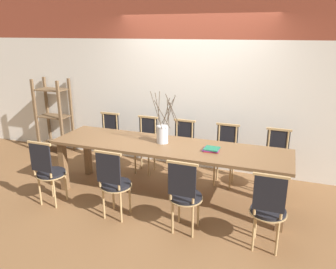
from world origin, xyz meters
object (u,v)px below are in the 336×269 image
object	(u,v)px
chair_far_center	(182,147)
shelving_rack	(54,116)
book_stack	(211,149)
vase_centerpiece	(163,133)
dining_table	(168,151)
chair_near_center	(185,194)

from	to	relation	value
chair_far_center	shelving_rack	world-z (taller)	shelving_rack
book_stack	vase_centerpiece	bearing A→B (deg)	173.23
dining_table	chair_near_center	xyz separation A→B (m)	(0.47, -0.73, -0.19)
vase_centerpiece	shelving_rack	world-z (taller)	vase_centerpiece
dining_table	chair_near_center	world-z (taller)	chair_near_center
dining_table	book_stack	xyz separation A→B (m)	(0.60, -0.02, 0.11)
chair_far_center	shelving_rack	size ratio (longest dim) A/B	0.65
chair_far_center	chair_near_center	bearing A→B (deg)	109.00
chair_near_center	book_stack	xyz separation A→B (m)	(0.13, 0.71, 0.30)
chair_near_center	vase_centerpiece	bearing A→B (deg)	125.85
chair_far_center	book_stack	bearing A→B (deg)	130.36
chair_near_center	chair_far_center	size ratio (longest dim) A/B	1.00
chair_far_center	shelving_rack	bearing A→B (deg)	-5.64
shelving_rack	vase_centerpiece	bearing A→B (deg)	-19.71
chair_far_center	book_stack	world-z (taller)	chair_far_center
chair_near_center	vase_centerpiece	size ratio (longest dim) A/B	1.28
dining_table	shelving_rack	size ratio (longest dim) A/B	2.28
vase_centerpiece	shelving_rack	size ratio (longest dim) A/B	0.51
vase_centerpiece	book_stack	world-z (taller)	vase_centerpiece
chair_near_center	shelving_rack	world-z (taller)	shelving_rack
dining_table	vase_centerpiece	bearing A→B (deg)	146.90
chair_near_center	shelving_rack	distance (m)	3.58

